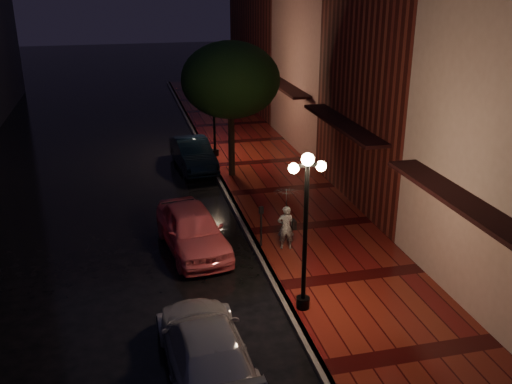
{
  "coord_description": "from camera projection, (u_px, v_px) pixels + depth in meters",
  "views": [
    {
      "loc": [
        -3.92,
        -17.46,
        8.49
      ],
      "look_at": [
        0.38,
        0.5,
        1.4
      ],
      "focal_mm": 40.0,
      "sensor_mm": 36.0,
      "label": 1
    }
  ],
  "objects": [
    {
      "name": "streetlamp_far",
      "position": [
        214.0,
        106.0,
        27.06
      ],
      "size": [
        0.96,
        0.36,
        4.31
      ],
      "color": "black",
      "rests_on": "sidewalk"
    },
    {
      "name": "parking_meter",
      "position": [
        261.0,
        222.0,
        18.36
      ],
      "size": [
        0.16,
        0.14,
        1.39
      ],
      "rotation": [
        0.0,
        0.0,
        0.41
      ],
      "color": "black",
      "rests_on": "sidewalk"
    },
    {
      "name": "street_tree",
      "position": [
        231.0,
        82.0,
        23.8
      ],
      "size": [
        4.16,
        4.16,
        5.8
      ],
      "color": "black",
      "rests_on": "sidewalk"
    },
    {
      "name": "ground",
      "position": [
        249.0,
        236.0,
        19.75
      ],
      "size": [
        120.0,
        120.0,
        0.0
      ],
      "primitive_type": "plane",
      "color": "black",
      "rests_on": "ground"
    },
    {
      "name": "streetlamp_near",
      "position": [
        306.0,
        224.0,
        14.35
      ],
      "size": [
        0.96,
        0.36,
        4.31
      ],
      "color": "black",
      "rests_on": "sidewalk"
    },
    {
      "name": "woman_with_umbrella",
      "position": [
        286.0,
        209.0,
        18.03
      ],
      "size": [
        0.86,
        0.87,
        2.06
      ],
      "rotation": [
        0.0,
        0.0,
        2.97
      ],
      "color": "silver",
      "rests_on": "sidewalk"
    },
    {
      "name": "navy_car",
      "position": [
        193.0,
        154.0,
        26.32
      ],
      "size": [
        1.86,
        4.32,
        1.38
      ],
      "primitive_type": "imported",
      "rotation": [
        0.0,
        0.0,
        0.1
      ],
      "color": "black",
      "rests_on": "ground"
    },
    {
      "name": "sidewalk",
      "position": [
        310.0,
        227.0,
        20.21
      ],
      "size": [
        4.5,
        60.0,
        0.15
      ],
      "primitive_type": "cube",
      "color": "#4E0E0D",
      "rests_on": "ground"
    },
    {
      "name": "silver_car",
      "position": [
        205.0,
        346.0,
        12.8
      ],
      "size": [
        2.05,
        4.6,
        1.31
      ],
      "primitive_type": "imported",
      "rotation": [
        0.0,
        0.0,
        3.19
      ],
      "color": "#AFAEB6",
      "rests_on": "ground"
    },
    {
      "name": "storefront_far",
      "position": [
        340.0,
        58.0,
        28.73
      ],
      "size": [
        5.0,
        8.0,
        9.0
      ],
      "primitive_type": "cube",
      "color": "#8C5951",
      "rests_on": "ground"
    },
    {
      "name": "curb",
      "position": [
        249.0,
        234.0,
        19.72
      ],
      "size": [
        0.25,
        60.0,
        0.15
      ],
      "primitive_type": "cube",
      "color": "#595451",
      "rests_on": "ground"
    },
    {
      "name": "storefront_mid",
      "position": [
        420.0,
        60.0,
        21.11
      ],
      "size": [
        5.0,
        8.0,
        11.0
      ],
      "primitive_type": "cube",
      "color": "#511914",
      "rests_on": "ground"
    },
    {
      "name": "pink_car",
      "position": [
        192.0,
        229.0,
        18.46
      ],
      "size": [
        2.32,
        4.56,
        1.49
      ],
      "primitive_type": "imported",
      "rotation": [
        0.0,
        0.0,
        0.13
      ],
      "color": "#EA606B",
      "rests_on": "ground"
    },
    {
      "name": "storefront_extra",
      "position": [
        285.0,
        30.0,
        37.63
      ],
      "size": [
        5.0,
        12.0,
        10.0
      ],
      "primitive_type": "cube",
      "color": "#511914",
      "rests_on": "ground"
    }
  ]
}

